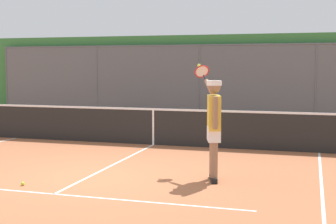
# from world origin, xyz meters

# --- Properties ---
(ground_plane) EXTENTS (60.00, 60.00, 0.00)m
(ground_plane) POSITION_xyz_m (0.00, 0.00, 0.00)
(ground_plane) COLOR #A8603D
(court_line_markings) EXTENTS (8.38, 9.33, 0.01)m
(court_line_markings) POSITION_xyz_m (0.00, 1.63, 0.00)
(court_line_markings) COLOR white
(court_line_markings) RESTS_ON ground
(fence_backdrop) EXTENTS (19.26, 1.37, 3.19)m
(fence_backdrop) POSITION_xyz_m (-0.00, -9.79, 1.58)
(fence_backdrop) COLOR #565B60
(fence_backdrop) RESTS_ON ground
(tennis_net) EXTENTS (10.76, 0.09, 1.07)m
(tennis_net) POSITION_xyz_m (0.00, -3.83, 0.49)
(tennis_net) COLOR #2D2D2D
(tennis_net) RESTS_ON ground
(tennis_player) EXTENTS (0.76, 1.36, 2.11)m
(tennis_player) POSITION_xyz_m (-2.28, -0.39, 1.09)
(tennis_player) COLOR black
(tennis_player) RESTS_ON ground
(tennis_ball_near_baseline) EXTENTS (0.07, 0.07, 0.07)m
(tennis_ball_near_baseline) POSITION_xyz_m (0.81, 0.94, 0.03)
(tennis_ball_near_baseline) COLOR #C1D138
(tennis_ball_near_baseline) RESTS_ON ground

